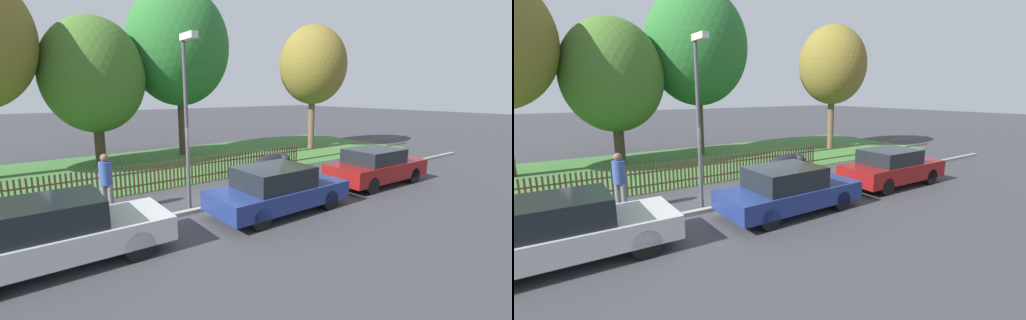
% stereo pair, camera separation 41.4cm
% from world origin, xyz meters
% --- Properties ---
extents(ground_plane, '(120.00, 120.00, 0.00)m').
position_xyz_m(ground_plane, '(0.00, 0.00, 0.00)').
color(ground_plane, '#38383D').
extents(kerb_stone, '(31.04, 0.20, 0.12)m').
position_xyz_m(kerb_stone, '(0.00, 0.10, 0.06)').
color(kerb_stone, gray).
rests_on(kerb_stone, ground).
extents(grass_strip, '(31.04, 8.86, 0.01)m').
position_xyz_m(grass_strip, '(0.00, 7.43, 0.01)').
color(grass_strip, '#3D7033').
rests_on(grass_strip, ground).
extents(park_fence, '(31.04, 0.05, 1.07)m').
position_xyz_m(park_fence, '(-0.00, 3.01, 0.53)').
color(park_fence, brown).
rests_on(park_fence, ground).
extents(parked_car_silver_hatchback, '(4.42, 1.80, 1.42)m').
position_xyz_m(parked_car_silver_hatchback, '(-4.67, -1.07, 0.72)').
color(parked_car_silver_hatchback, '#BCBCC1').
rests_on(parked_car_silver_hatchback, ground).
extents(parked_car_black_saloon, '(4.33, 1.91, 1.40)m').
position_xyz_m(parked_car_black_saloon, '(1.07, -1.28, 0.70)').
color(parked_car_black_saloon, navy).
rests_on(parked_car_black_saloon, ground).
extents(parked_car_navy_estate, '(4.25, 1.85, 1.41)m').
position_xyz_m(parked_car_navy_estate, '(6.17, -1.13, 0.71)').
color(parked_car_navy_estate, maroon).
rests_on(parked_car_navy_estate, ground).
extents(covered_motorcycle, '(1.97, 0.90, 1.14)m').
position_xyz_m(covered_motorcycle, '(3.24, 1.54, 0.69)').
color(covered_motorcycle, black).
rests_on(covered_motorcycle, ground).
extents(tree_behind_motorcycle, '(4.72, 4.72, 7.03)m').
position_xyz_m(tree_behind_motorcycle, '(-1.56, 9.23, 4.30)').
color(tree_behind_motorcycle, '#473828').
rests_on(tree_behind_motorcycle, ground).
extents(tree_mid_park, '(5.53, 5.53, 9.15)m').
position_xyz_m(tree_mid_park, '(2.87, 9.37, 5.95)').
color(tree_mid_park, '#473828').
rests_on(tree_mid_park, ground).
extents(tree_far_left, '(4.12, 4.12, 7.52)m').
position_xyz_m(tree_far_left, '(10.44, 6.60, 5.13)').
color(tree_far_left, brown).
rests_on(tree_far_left, ground).
extents(pedestrian_near_fence, '(0.50, 0.50, 1.79)m').
position_xyz_m(pedestrian_near_fence, '(-3.05, 1.61, 1.01)').
color(pedestrian_near_fence, slate).
rests_on(pedestrian_near_fence, ground).
extents(street_lamp, '(0.20, 0.79, 5.13)m').
position_xyz_m(street_lamp, '(-0.94, 0.40, 3.28)').
color(street_lamp, '#47474C').
rests_on(street_lamp, ground).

